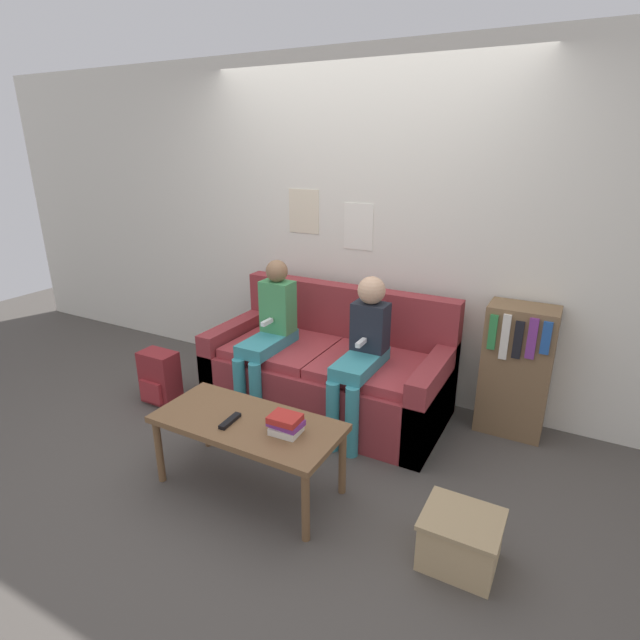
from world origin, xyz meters
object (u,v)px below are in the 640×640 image
object	(u,v)px
storage_box	(460,540)
tv_remote	(230,421)
coffee_table	(248,428)
backpack	(159,378)
bookshelf	(516,370)
person_left	(269,330)
couch	(329,372)
person_right	(362,349)

from	to	relation	value
storage_box	tv_remote	bearing A→B (deg)	-176.41
coffee_table	backpack	distance (m)	1.36
tv_remote	bookshelf	world-z (taller)	bookshelf
person_left	backpack	xyz separation A→B (m)	(-0.81, -0.35, -0.43)
coffee_table	tv_remote	world-z (taller)	tv_remote
person_left	bookshelf	bearing A→B (deg)	17.42
couch	tv_remote	xyz separation A→B (m)	(-0.04, -1.13, 0.16)
person_left	tv_remote	world-z (taller)	person_left
person_right	tv_remote	xyz separation A→B (m)	(-0.40, -0.93, -0.17)
couch	tv_remote	world-z (taller)	couch
person_right	backpack	size ratio (longest dim) A/B	2.65
couch	person_right	bearing A→B (deg)	-29.58
person_left	person_right	distance (m)	0.75
couch	person_right	size ratio (longest dim) A/B	1.60
storage_box	person_left	bearing A→B (deg)	153.00
backpack	bookshelf	bearing A→B (deg)	19.38
couch	backpack	bearing A→B (deg)	-155.51
coffee_table	bookshelf	size ratio (longest dim) A/B	1.17
couch	tv_remote	distance (m)	1.15
couch	bookshelf	xyz separation A→B (m)	(1.28, 0.33, 0.17)
coffee_table	person_left	bearing A→B (deg)	116.32
coffee_table	storage_box	bearing A→B (deg)	0.80
person_right	backpack	xyz separation A→B (m)	(-1.57, -0.35, -0.43)
tv_remote	person_right	bearing A→B (deg)	63.74
coffee_table	storage_box	world-z (taller)	coffee_table
storage_box	person_right	bearing A→B (deg)	137.01
couch	tv_remote	bearing A→B (deg)	-92.12
person_left	storage_box	xyz separation A→B (m)	(1.66, -0.85, -0.50)
tv_remote	person_left	bearing A→B (deg)	107.81
couch	bookshelf	bearing A→B (deg)	14.23
person_left	bookshelf	xyz separation A→B (m)	(1.68, 0.53, -0.16)
couch	bookshelf	size ratio (longest dim) A/B	1.90
couch	person_right	xyz separation A→B (m)	(0.35, -0.20, 0.34)
person_left	storage_box	size ratio (longest dim) A/B	3.07
person_right	couch	bearing A→B (deg)	150.42
bookshelf	backpack	size ratio (longest dim) A/B	2.23
person_left	backpack	bearing A→B (deg)	-156.71
bookshelf	storage_box	distance (m)	1.42
storage_box	backpack	distance (m)	2.53
person_right	storage_box	xyz separation A→B (m)	(0.91, -0.85, -0.50)
backpack	tv_remote	bearing A→B (deg)	-26.39
coffee_table	backpack	xyz separation A→B (m)	(-1.24, 0.52, -0.20)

